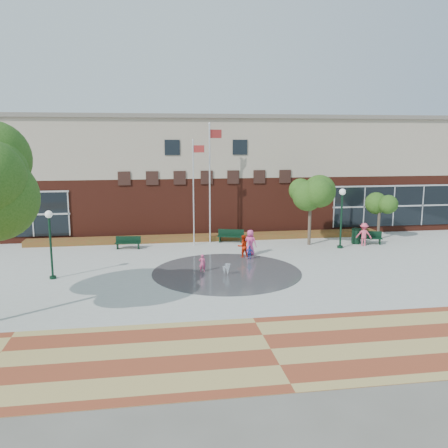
{
  "coord_description": "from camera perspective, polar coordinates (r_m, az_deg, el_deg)",
  "views": [
    {
      "loc": [
        -4.08,
        -22.48,
        7.49
      ],
      "look_at": [
        0.0,
        4.0,
        2.6
      ],
      "focal_mm": 38.0,
      "sensor_mm": 36.0,
      "label": 1
    }
  ],
  "objects": [
    {
      "name": "flagpole_right",
      "position": [
        33.61,
        -1.65,
        5.7
      ],
      "size": [
        0.99,
        0.45,
        8.54
      ],
      "rotation": [
        0.0,
        0.0,
        0.38
      ],
      "color": "silver",
      "rests_on": "ground"
    },
    {
      "name": "adult_pink",
      "position": [
        30.62,
        3.17,
        -2.23
      ],
      "size": [
        0.97,
        0.88,
        1.66
      ],
      "primitive_type": "imported",
      "rotation": [
        0.0,
        0.0,
        2.57
      ],
      "color": "#EF4993",
      "rests_on": "ground"
    },
    {
      "name": "person_bench",
      "position": [
        34.6,
        16.48,
        -1.22
      ],
      "size": [
        1.2,
        0.97,
        1.62
      ],
      "primitive_type": "imported",
      "rotation": [
        0.0,
        0.0,
        2.73
      ],
      "color": "#E74B69",
      "rests_on": "ground"
    },
    {
      "name": "library_building",
      "position": [
        40.26,
        -2.94,
        6.28
      ],
      "size": [
        44.4,
        10.4,
        9.2
      ],
      "color": "#5A2217",
      "rests_on": "ground"
    },
    {
      "name": "bench_mid",
      "position": [
        34.3,
        0.81,
        -1.75
      ],
      "size": [
        1.95,
        1.03,
        0.95
      ],
      "rotation": [
        0.0,
        0.0,
        -0.29
      ],
      "color": "black",
      "rests_on": "ground"
    },
    {
      "name": "water_jet_b",
      "position": [
        26.35,
        0.03,
        -6.17
      ],
      "size": [
        0.21,
        0.21,
        0.46
      ],
      "primitive_type": "cone",
      "rotation": [
        3.14,
        0.0,
        0.0
      ],
      "color": "white",
      "rests_on": "ground"
    },
    {
      "name": "lamp_right",
      "position": [
        33.12,
        13.96,
        1.47
      ],
      "size": [
        0.44,
        0.44,
        4.11
      ],
      "color": "black",
      "rests_on": "ground"
    },
    {
      "name": "tree_mid",
      "position": [
        33.51,
        10.39,
        4.01
      ],
      "size": [
        3.17,
        3.17,
        5.35
      ],
      "color": "#44372C",
      "rests_on": "ground"
    },
    {
      "name": "ground",
      "position": [
        24.04,
        1.47,
        -7.81
      ],
      "size": [
        120.0,
        120.0,
        0.0
      ],
      "primitive_type": "plane",
      "color": "#666056",
      "rests_on": "ground"
    },
    {
      "name": "bench_left",
      "position": [
        32.98,
        -11.47,
        -2.5
      ],
      "size": [
        1.76,
        0.69,
        0.86
      ],
      "rotation": [
        0.0,
        0.0,
        -0.13
      ],
      "color": "black",
      "rests_on": "ground"
    },
    {
      "name": "trash_can",
      "position": [
        35.17,
        15.61,
        -1.4
      ],
      "size": [
        0.68,
        0.68,
        1.11
      ],
      "color": "black",
      "rests_on": "ground"
    },
    {
      "name": "adult_red",
      "position": [
        30.0,
        2.29,
        -2.7
      ],
      "size": [
        0.81,
        0.69,
        1.45
      ],
      "primitive_type": "imported",
      "rotation": [
        0.0,
        0.0,
        3.36
      ],
      "color": "red",
      "rests_on": "ground"
    },
    {
      "name": "bench_right",
      "position": [
        35.3,
        17.0,
        -1.87
      ],
      "size": [
        1.9,
        1.01,
        0.92
      ],
      "rotation": [
        0.0,
        0.0,
        -0.29
      ],
      "color": "black",
      "rests_on": "ground"
    },
    {
      "name": "splash_pad",
      "position": [
        26.86,
        0.33,
        -5.84
      ],
      "size": [
        8.4,
        8.4,
        0.01
      ],
      "primitive_type": "cylinder",
      "color": "#383A3D",
      "rests_on": "ground"
    },
    {
      "name": "child_splash",
      "position": [
        26.78,
        -2.62,
        -4.74
      ],
      "size": [
        0.4,
        0.28,
        1.05
      ],
      "primitive_type": "imported",
      "rotation": [
        0.0,
        0.0,
        3.07
      ],
      "color": "#D84577",
      "rests_on": "ground"
    },
    {
      "name": "flagpole_left",
      "position": [
        32.87,
        -3.63,
        4.42
      ],
      "size": [
        0.86,
        0.2,
        7.38
      ],
      "rotation": [
        0.0,
        0.0,
        0.15
      ],
      "color": "silver",
      "rests_on": "ground"
    },
    {
      "name": "flower_bed",
      "position": [
        35.13,
        -1.89,
        -1.97
      ],
      "size": [
        26.0,
        1.2,
        0.4
      ],
      "primitive_type": "cube",
      "color": "#A82518",
      "rests_on": "ground"
    },
    {
      "name": "plaza_concrete",
      "position": [
        27.81,
        0.0,
        -5.27
      ],
      "size": [
        46.0,
        18.0,
        0.01
      ],
      "primitive_type": "cube",
      "color": "#A8A8A0",
      "rests_on": "ground"
    },
    {
      "name": "lamp_left",
      "position": [
        26.73,
        -20.18,
        -1.47
      ],
      "size": [
        0.39,
        0.39,
        3.72
      ],
      "color": "black",
      "rests_on": "ground"
    },
    {
      "name": "child_blue",
      "position": [
        29.52,
        3.09,
        -3.48
      ],
      "size": [
        0.56,
        0.46,
        0.89
      ],
      "primitive_type": "imported",
      "rotation": [
        0.0,
        0.0,
        2.59
      ],
      "color": "#2943A2",
      "rests_on": "ground"
    },
    {
      "name": "water_jet_a",
      "position": [
        26.24,
        0.44,
        -6.24
      ],
      "size": [
        0.32,
        0.32,
        0.62
      ],
      "primitive_type": "cone",
      "rotation": [
        3.14,
        0.0,
        0.0
      ],
      "color": "white",
      "rests_on": "ground"
    },
    {
      "name": "paver_band",
      "position": [
        17.67,
        5.63,
        -14.78
      ],
      "size": [
        46.0,
        6.0,
        0.01
      ],
      "primitive_type": "cube",
      "color": "brown",
      "rests_on": "ground"
    },
    {
      "name": "tree_small_right",
      "position": [
        36.78,
        18.25,
        2.39
      ],
      "size": [
        2.19,
        2.19,
        3.74
      ],
      "color": "#44372C",
      "rests_on": "ground"
    }
  ]
}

